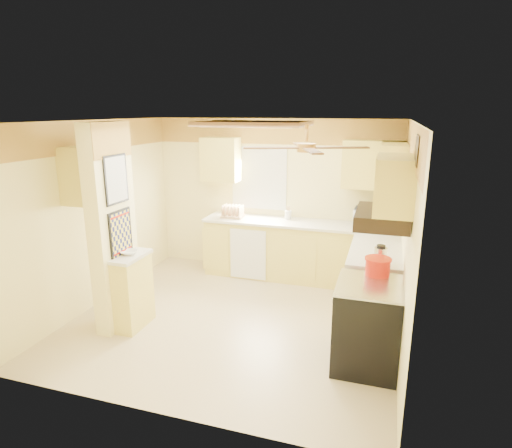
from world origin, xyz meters
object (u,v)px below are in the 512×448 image
(stove, at_px, (367,325))
(bowl, at_px, (129,252))
(microwave, at_px, (372,218))
(dutch_oven, at_px, (378,266))
(kettle, at_px, (380,255))

(stove, height_order, bowl, bowl)
(bowl, bearing_deg, stove, -0.27)
(microwave, distance_m, dutch_oven, 1.86)
(microwave, xyz_separation_m, dutch_oven, (0.14, -1.86, -0.07))
(microwave, relative_size, dutch_oven, 1.83)
(bowl, relative_size, kettle, 0.86)
(stove, distance_m, dutch_oven, 0.62)
(microwave, distance_m, kettle, 1.59)
(stove, bearing_deg, dutch_oven, 78.44)
(kettle, bearing_deg, bowl, -169.22)
(bowl, bearing_deg, kettle, 10.78)
(bowl, bearing_deg, dutch_oven, 5.48)
(microwave, height_order, dutch_oven, microwave)
(microwave, bearing_deg, kettle, 99.21)
(stove, xyz_separation_m, kettle, (0.08, 0.56, 0.58))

